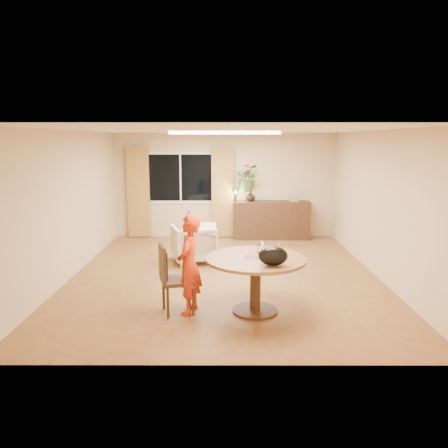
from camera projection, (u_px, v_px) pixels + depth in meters
The scene contains 24 objects.
floor at pixel (225, 275), 7.98m from camera, with size 6.50×6.50×0.00m, color brown.
ceiling at pixel (225, 130), 7.48m from camera, with size 6.50×6.50×0.00m, color white.
wall_back at pixel (225, 186), 10.92m from camera, with size 5.50×5.50×0.00m, color beige.
wall_left at pixel (70, 205), 7.74m from camera, with size 6.50×6.50×0.00m, color beige.
wall_right at pixel (380, 205), 7.73m from camera, with size 6.50×6.50×0.00m, color beige.
window at pixel (181, 178), 10.87m from camera, with size 1.70×0.03×1.30m.
curtain_left at pixel (138, 192), 10.86m from camera, with size 0.55×0.08×2.25m, color olive.
curtain_right at pixel (223, 192), 10.86m from camera, with size 0.55×0.08×2.25m, color olive.
ceiling_panel at pixel (225, 133), 8.67m from camera, with size 2.20×0.35×0.05m, color white.
dining_table at pixel (256, 269), 6.16m from camera, with size 1.42×1.42×0.81m.
dining_chair at pixel (178, 279), 6.17m from camera, with size 0.48×0.44×1.00m, color #311D10, non-canonical shape.
child at pixel (189, 265), 6.13m from camera, with size 0.34×0.51×1.41m, color red.
laptop at pixel (253, 250), 6.12m from camera, with size 0.33×0.22×0.22m, color #B7B7BC, non-canonical shape.
tumbler at pixel (259, 249), 6.38m from camera, with size 0.08×0.08×0.11m, color white, non-canonical shape.
wine_glass at pixel (280, 248), 6.24m from camera, with size 0.07×0.07×0.19m, color white, non-canonical shape.
pot_lid at pixel (269, 252), 6.37m from camera, with size 0.24×0.24×0.04m, color white, non-canonical shape.
handbag at pixel (273, 256), 5.70m from camera, with size 0.39×0.23×0.26m, color black, non-canonical shape.
armchair at pixel (194, 243), 8.80m from camera, with size 0.81×0.83×0.76m, color #C3AF9A.
throw at pixel (204, 225), 8.64m from camera, with size 0.45×0.55×0.03m, color beige, non-canonical shape.
sideboard at pixel (271, 220), 10.84m from camera, with size 1.88×0.46×0.94m, color #311D10.
vase at pixel (250, 196), 10.73m from camera, with size 0.24×0.24×0.25m, color black.
bouquet at pixel (248, 178), 10.64m from camera, with size 0.59×0.51×0.66m, color #2D6D29.
book_stack at pixel (294, 200), 10.74m from camera, with size 0.21×0.16×0.09m, color #98744D, non-canonical shape.
desk_lamp at pixel (235, 195), 10.67m from camera, with size 0.13×0.13×0.32m, color black, non-canonical shape.
Camera 1 is at (0.00, -7.65, 2.43)m, focal length 35.00 mm.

